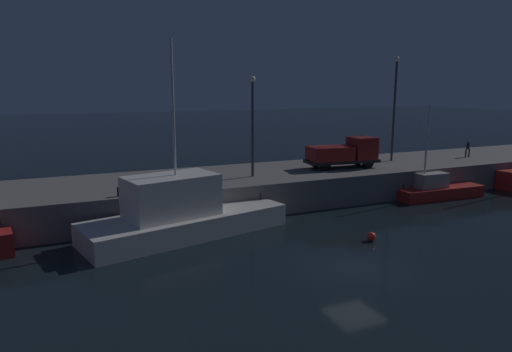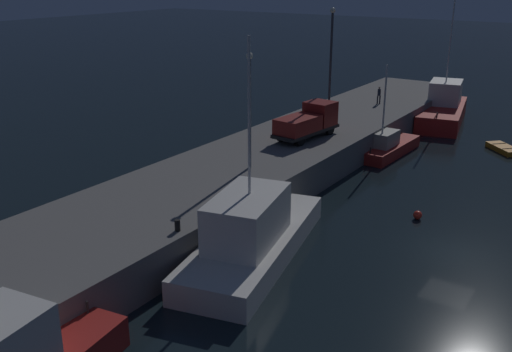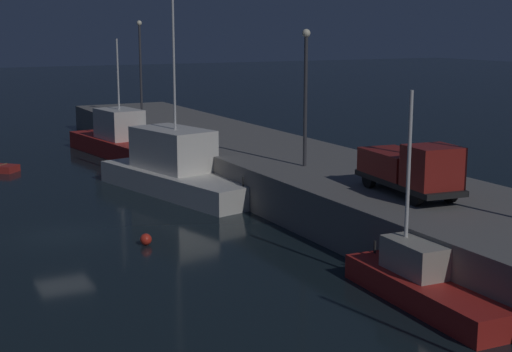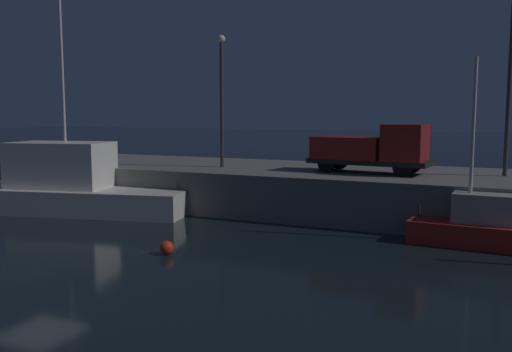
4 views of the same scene
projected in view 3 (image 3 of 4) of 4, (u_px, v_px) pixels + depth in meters
ground_plane at (62, 236)px, 35.42m from camera, size 320.00×320.00×0.00m
pier_quay at (322, 184)px, 41.72m from camera, size 74.91×8.92×2.27m
fishing_boat_blue at (179, 170)px, 44.67m from camera, size 12.97×6.73×11.46m
fishing_boat_white at (118, 139)px, 57.70m from camera, size 11.56×4.78×8.88m
fishing_boat_orange at (427, 284)px, 26.63m from camera, size 7.71×2.65×7.50m
mooring_buoy_near at (146, 239)px, 33.84m from camera, size 0.53×0.53×0.53m
lamp_post_west at (140, 61)px, 63.24m from camera, size 0.44×0.44×8.01m
lamp_post_east at (306, 86)px, 39.91m from camera, size 0.44×0.44×7.35m
utility_truck at (411, 169)px, 33.32m from camera, size 6.29×2.70×2.49m
bollard_west at (191, 140)px, 48.24m from camera, size 0.28×0.28×0.58m
bollard_central at (215, 148)px, 45.06m from camera, size 0.28×0.28×0.58m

